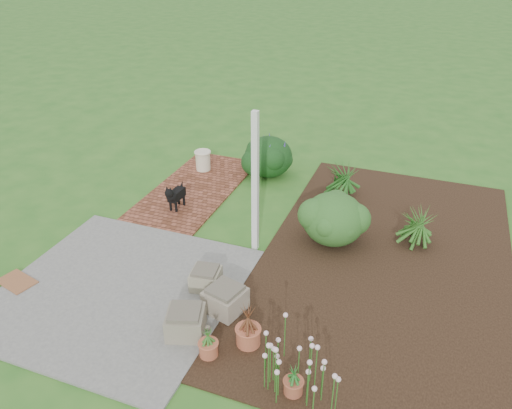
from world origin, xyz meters
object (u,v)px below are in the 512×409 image
(black_dog, at_px, (175,195))
(cream_ceramic_urn, at_px, (203,161))
(stone_trough_near, at_px, (186,323))
(evergreen_shrub, at_px, (334,218))

(black_dog, height_order, cream_ceramic_urn, black_dog)
(cream_ceramic_urn, bearing_deg, black_dog, -80.66)
(stone_trough_near, bearing_deg, black_dog, 121.00)
(cream_ceramic_urn, bearing_deg, stone_trough_near, -66.51)
(stone_trough_near, distance_m, evergreen_shrub, 3.30)
(stone_trough_near, distance_m, black_dog, 3.50)
(black_dog, relative_size, cream_ceramic_urn, 1.39)
(stone_trough_near, xyz_separation_m, black_dog, (-1.80, 3.00, 0.15))
(cream_ceramic_urn, relative_size, evergreen_shrub, 0.40)
(evergreen_shrub, bearing_deg, black_dog, 179.96)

